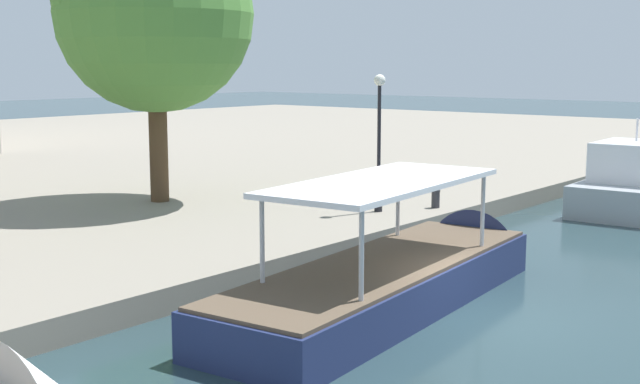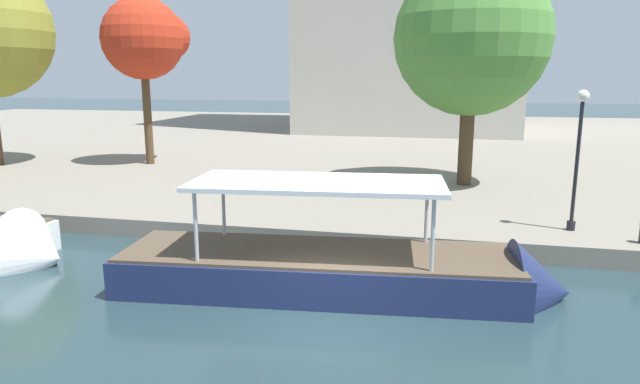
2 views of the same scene
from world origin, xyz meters
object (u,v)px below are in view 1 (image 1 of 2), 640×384
lamp_post (379,131)px  tour_boat_1 (401,285)px  mooring_bollard_0 (436,196)px  motor_yacht_2 (639,190)px  tree_0 (146,11)px

lamp_post → tour_boat_1: bearing=-141.0°
tour_boat_1 → mooring_bollard_0: tour_boat_1 is taller
lamp_post → mooring_bollard_0: bearing=-30.7°
motor_yacht_2 → mooring_bollard_0: bearing=149.7°
motor_yacht_2 → lamp_post: lamp_post is taller
mooring_bollard_0 → motor_yacht_2: bearing=-27.6°
mooring_bollard_0 → tree_0: size_ratio=0.07×
mooring_bollard_0 → lamp_post: size_ratio=0.16×
motor_yacht_2 → tree_0: (-13.34, 12.66, 6.57)m
motor_yacht_2 → lamp_post: bearing=149.1°
tour_boat_1 → tree_0: (2.90, 12.55, 6.95)m
mooring_bollard_0 → tree_0: (-5.32, 8.47, 6.26)m
mooring_bollard_0 → tree_0: bearing=122.1°
tour_boat_1 → motor_yacht_2: bearing=-5.8°
tour_boat_1 → lamp_post: (6.39, 5.17, 2.98)m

